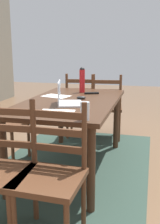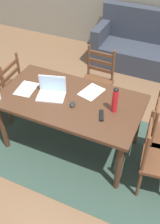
% 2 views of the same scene
% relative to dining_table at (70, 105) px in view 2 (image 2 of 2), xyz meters
% --- Properties ---
extents(ground_plane, '(14.00, 14.00, 0.00)m').
position_rel_dining_table_xyz_m(ground_plane, '(0.00, 0.00, -0.68)').
color(ground_plane, brown).
extents(area_rug, '(2.67, 1.66, 0.01)m').
position_rel_dining_table_xyz_m(area_rug, '(0.00, 0.00, -0.67)').
color(area_rug, '#2D4238').
rests_on(area_rug, ground).
extents(dining_table, '(1.69, 0.93, 0.77)m').
position_rel_dining_table_xyz_m(dining_table, '(0.00, 0.00, 0.00)').
color(dining_table, '#422819').
rests_on(dining_table, ground).
extents(chair_left_far, '(0.47, 0.47, 0.95)m').
position_rel_dining_table_xyz_m(chair_left_far, '(-1.13, 0.19, -0.21)').
color(chair_left_far, '#56331E').
rests_on(chair_left_far, ground).
extents(chair_right_near, '(0.49, 0.49, 0.95)m').
position_rel_dining_table_xyz_m(chair_right_near, '(1.13, -0.19, -0.21)').
color(chair_right_near, '#56331E').
rests_on(chair_right_near, ground).
extents(chair_far_head, '(0.45, 0.45, 0.95)m').
position_rel_dining_table_xyz_m(chair_far_head, '(0.00, 0.84, -0.21)').
color(chair_far_head, '#56331E').
rests_on(chair_far_head, ground).
extents(couch, '(1.80, 0.80, 1.00)m').
position_rel_dining_table_xyz_m(couch, '(0.36, 2.39, -0.32)').
color(couch, '#2D333D').
rests_on(couch, ground).
extents(laptop, '(0.37, 0.30, 0.23)m').
position_rel_dining_table_xyz_m(laptop, '(-0.23, -0.01, 0.15)').
color(laptop, silver).
rests_on(laptop, dining_table).
extents(water_bottle, '(0.07, 0.07, 0.31)m').
position_rel_dining_table_xyz_m(water_bottle, '(0.53, 0.02, 0.25)').
color(water_bottle, red).
rests_on(water_bottle, dining_table).
extents(computer_mouse, '(0.09, 0.11, 0.03)m').
position_rel_dining_table_xyz_m(computer_mouse, '(0.08, -0.09, 0.11)').
color(computer_mouse, black).
rests_on(computer_mouse, dining_table).
extents(tv_remote, '(0.10, 0.17, 0.02)m').
position_rel_dining_table_xyz_m(tv_remote, '(0.44, -0.12, 0.10)').
color(tv_remote, black).
rests_on(tv_remote, dining_table).
extents(paper_stack_left, '(0.28, 0.34, 0.00)m').
position_rel_dining_table_xyz_m(paper_stack_left, '(0.18, 0.23, 0.09)').
color(paper_stack_left, white).
rests_on(paper_stack_left, dining_table).
extents(paper_stack_right, '(0.24, 0.32, 0.00)m').
position_rel_dining_table_xyz_m(paper_stack_right, '(-0.57, -0.04, 0.09)').
color(paper_stack_right, white).
rests_on(paper_stack_right, dining_table).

